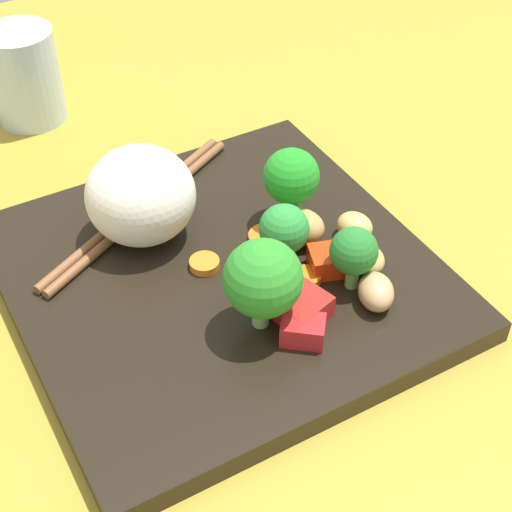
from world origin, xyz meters
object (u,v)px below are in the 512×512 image
Objects in this scene: broccoli_floret_3 at (291,179)px; drinking_glass at (25,76)px; chopstick_pair at (139,210)px; rice_mound at (141,196)px; carrot_slice_3 at (266,237)px; square_plate at (221,277)px.

drinking_glass reaches higher than broccoli_floret_3.
broccoli_floret_3 reaches higher than chopstick_pair.
broccoli_floret_3 is 29.28cm from drinking_glass.
carrot_slice_3 is (7.69, -4.85, -3.36)cm from rice_mound.
chopstick_pair reaches higher than carrot_slice_3.
chopstick_pair is at bearing 134.80° from carrot_slice_3.
square_plate is at bearing -78.86° from drinking_glass.
drinking_glass is at bearing 115.71° from broccoli_floret_3.
square_plate is 8.24cm from rice_mound.
carrot_slice_3 is at bearing -32.22° from rice_mound.
drinking_glass is (-2.79, 20.27, 2.24)cm from chopstick_pair.
drinking_glass reaches higher than chopstick_pair.
chopstick_pair is at bearing 79.08° from rice_mound.
square_plate is 3.30× the size of drinking_glass.
broccoli_floret_3 is 0.72× the size of drinking_glass.
rice_mound reaches higher than drinking_glass.
square_plate is 9.04cm from chopstick_pair.
rice_mound is 4.08cm from chopstick_pair.
broccoli_floret_3 is 2.36× the size of carrot_slice_3.
square_plate is at bearing -161.21° from broccoli_floret_3.
drinking_glass is (-5.66, 28.75, 3.47)cm from square_plate.
chopstick_pair is at bearing -82.17° from drinking_glass.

